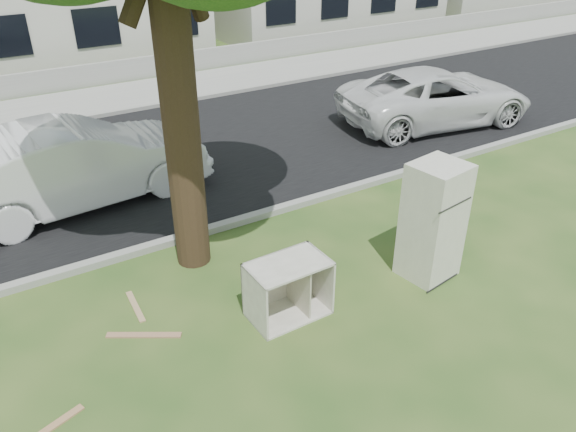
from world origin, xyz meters
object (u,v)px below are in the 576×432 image
fridge (433,222)px  cabinet (288,289)px  car_right (436,97)px  car_center (78,164)px

fridge → cabinet: 2.47m
fridge → cabinet: (-2.40, 0.28, -0.51)m
fridge → car_right: size_ratio=0.37×
cabinet → car_center: 5.27m
cabinet → fridge: bearing=-7.6°
cabinet → car_right: size_ratio=0.22×
fridge → cabinet: fridge is taller
car_center → car_right: bearing=-97.3°
fridge → car_right: 7.07m
car_right → fridge: bearing=144.8°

